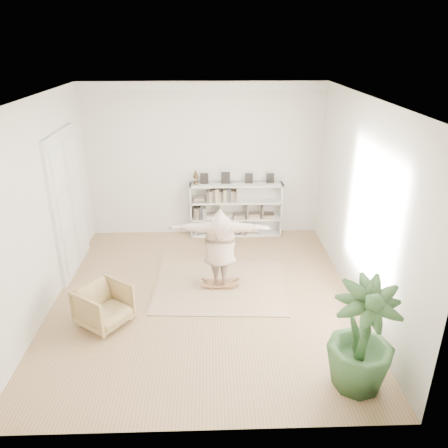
% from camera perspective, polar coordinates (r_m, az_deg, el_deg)
% --- Properties ---
extents(floor, '(6.00, 6.00, 0.00)m').
position_cam_1_polar(floor, '(8.28, -2.58, -9.54)').
color(floor, olive).
rests_on(floor, ground).
extents(room_shell, '(6.00, 6.00, 6.00)m').
position_cam_1_polar(room_shell, '(9.94, -2.81, 17.64)').
color(room_shell, silver).
rests_on(room_shell, floor).
extents(doors, '(0.09, 1.78, 2.92)m').
position_cam_1_polar(doors, '(9.26, -19.65, 2.43)').
color(doors, white).
rests_on(doors, floor).
extents(bookshelf, '(2.20, 0.35, 1.64)m').
position_cam_1_polar(bookshelf, '(10.52, 1.54, 1.82)').
color(bookshelf, silver).
rests_on(bookshelf, floor).
extents(armchair, '(1.07, 1.07, 0.71)m').
position_cam_1_polar(armchair, '(7.68, -15.42, -10.20)').
color(armchair, tan).
rests_on(armchair, floor).
extents(rug, '(2.60, 2.12, 0.02)m').
position_cam_1_polar(rug, '(8.58, -0.53, -8.13)').
color(rug, tan).
rests_on(rug, floor).
extents(rocker_board, '(0.52, 0.33, 0.11)m').
position_cam_1_polar(rocker_board, '(8.55, -0.53, -7.80)').
color(rocker_board, brown).
rests_on(rocker_board, rug).
extents(person, '(1.91, 0.61, 1.54)m').
position_cam_1_polar(person, '(8.15, -0.55, -2.82)').
color(person, tan).
rests_on(person, rocker_board).
extents(houseplant, '(0.93, 0.93, 1.61)m').
position_cam_1_polar(houseplant, '(6.27, 17.59, -13.91)').
color(houseplant, '#2C4F27').
rests_on(houseplant, floor).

